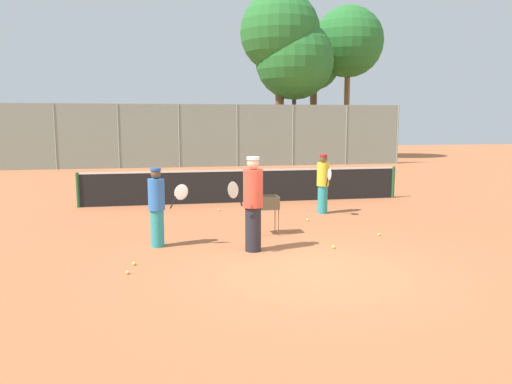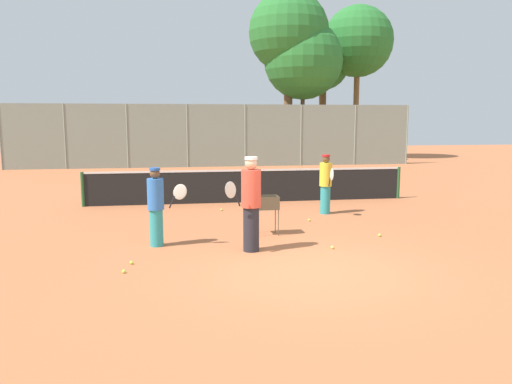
# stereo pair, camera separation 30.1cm
# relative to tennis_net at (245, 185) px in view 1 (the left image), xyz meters

# --- Properties ---
(ground_plane) EXTENTS (80.00, 80.00, 0.00)m
(ground_plane) POSITION_rel_tennis_net_xyz_m (0.00, -7.53, -0.56)
(ground_plane) COLOR #B7663D
(tennis_net) EXTENTS (10.39, 0.10, 1.07)m
(tennis_net) POSITION_rel_tennis_net_xyz_m (0.00, 0.00, 0.00)
(tennis_net) COLOR #26592D
(tennis_net) RESTS_ON ground_plane
(back_fence) EXTENTS (22.92, 0.08, 3.50)m
(back_fence) POSITION_rel_tennis_net_xyz_m (0.00, 12.41, 1.19)
(back_fence) COLOR gray
(back_fence) RESTS_ON ground_plane
(tree_0) EXTENTS (4.81, 4.81, 8.66)m
(tree_0) POSITION_rel_tennis_net_xyz_m (5.51, 14.53, 5.69)
(tree_0) COLOR brown
(tree_0) RESTS_ON ground_plane
(tree_1) EXTENTS (4.68, 4.68, 10.14)m
(tree_1) POSITION_rel_tennis_net_xyz_m (9.84, 16.90, 7.20)
(tree_1) COLOR brown
(tree_1) RESTS_ON ground_plane
(tree_2) EXTENTS (4.86, 4.86, 10.30)m
(tree_2) POSITION_rel_tennis_net_xyz_m (4.61, 14.62, 7.24)
(tree_2) COLOR brown
(tree_2) RESTS_ON ground_plane
(tree_3) EXTENTS (3.46, 3.46, 8.11)m
(tree_3) POSITION_rel_tennis_net_xyz_m (7.79, 17.93, 5.71)
(tree_3) COLOR brown
(tree_3) RESTS_ON ground_plane
(player_white_outfit) EXTENTS (0.35, 0.90, 1.68)m
(player_white_outfit) POSITION_rel_tennis_net_xyz_m (1.87, -2.31, 0.32)
(player_white_outfit) COLOR teal
(player_white_outfit) RESTS_ON ground_plane
(player_red_cap) EXTENTS (0.82, 0.68, 1.93)m
(player_red_cap) POSITION_rel_tennis_net_xyz_m (-0.83, -5.99, 0.44)
(player_red_cap) COLOR #26262D
(player_red_cap) RESTS_ON ground_plane
(player_yellow_shirt) EXTENTS (0.87, 0.39, 1.67)m
(player_yellow_shirt) POSITION_rel_tennis_net_xyz_m (-2.73, -5.27, 0.31)
(player_yellow_shirt) COLOR teal
(player_yellow_shirt) RESTS_ON ground_plane
(ball_cart) EXTENTS (0.56, 0.41, 0.91)m
(ball_cart) POSITION_rel_tennis_net_xyz_m (-0.27, -4.59, 0.12)
(ball_cart) COLOR brown
(ball_cart) RESTS_ON ground_plane
(tennis_ball_0) EXTENTS (0.07, 0.07, 0.07)m
(tennis_ball_0) POSITION_rel_tennis_net_xyz_m (1.14, -3.27, -0.53)
(tennis_ball_0) COLOR #D1E54C
(tennis_ball_0) RESTS_ON ground_plane
(tennis_ball_1) EXTENTS (0.07, 0.07, 0.07)m
(tennis_ball_1) POSITION_rel_tennis_net_xyz_m (-3.16, -6.58, -0.53)
(tennis_ball_1) COLOR #D1E54C
(tennis_ball_1) RESTS_ON ground_plane
(tennis_ball_2) EXTENTS (0.07, 0.07, 0.07)m
(tennis_ball_2) POSITION_rel_tennis_net_xyz_m (0.86, -6.11, -0.53)
(tennis_ball_2) COLOR #D1E54C
(tennis_ball_2) RESTS_ON ground_plane
(tennis_ball_3) EXTENTS (0.07, 0.07, 0.07)m
(tennis_ball_3) POSITION_rel_tennis_net_xyz_m (-1.01, -1.39, -0.53)
(tennis_ball_3) COLOR #D1E54C
(tennis_ball_3) RESTS_ON ground_plane
(tennis_ball_4) EXTENTS (0.07, 0.07, 0.07)m
(tennis_ball_4) POSITION_rel_tennis_net_xyz_m (-3.24, -7.11, -0.53)
(tennis_ball_4) COLOR #D1E54C
(tennis_ball_4) RESTS_ON ground_plane
(tennis_ball_5) EXTENTS (0.07, 0.07, 0.07)m
(tennis_ball_5) POSITION_rel_tennis_net_xyz_m (2.28, -5.21, -0.53)
(tennis_ball_5) COLOR #D1E54C
(tennis_ball_5) RESTS_ON ground_plane
(parked_car) EXTENTS (4.20, 1.70, 1.60)m
(parked_car) POSITION_rel_tennis_net_xyz_m (-6.03, 17.39, 0.10)
(parked_car) COLOR #232328
(parked_car) RESTS_ON ground_plane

